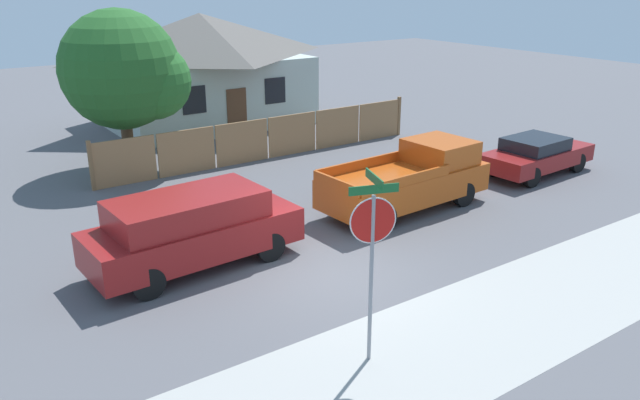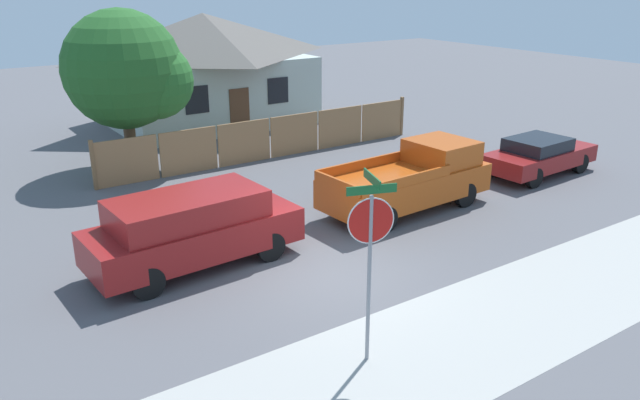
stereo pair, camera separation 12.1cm
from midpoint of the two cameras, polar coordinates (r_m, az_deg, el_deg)
The scene contains 9 objects.
ground_plane at distance 14.39m, azimuth 0.67°, elevation -6.66°, with size 80.00×80.00×0.00m, color #56565B.
sidewalk_strip at distance 12.03m, azimuth 10.92°, elevation -12.84°, with size 36.00×3.20×0.01m.
wooden_fence at distance 23.10m, azimuth -4.94°, elevation 5.64°, with size 12.89×0.12×1.62m.
house at distance 29.10m, azimuth -10.83°, elevation 11.85°, with size 9.01×6.85×4.85m.
oak_tree at distance 22.17m, azimuth -17.36°, elevation 11.08°, with size 4.18×3.98×5.45m.
red_suv at distance 14.63m, azimuth -11.80°, elevation -2.52°, with size 5.02×2.14×1.77m.
orange_pickup at distance 18.17m, azimuth 8.11°, elevation 1.93°, with size 5.26×2.21×1.85m.
parked_sedan at distance 22.38m, azimuth 19.02°, elevation 3.94°, with size 4.36×1.94×1.30m.
stop_sign at distance 10.35m, azimuth 4.48°, elevation -3.43°, with size 0.82×0.74×3.44m.
Camera 1 is at (-7.53, -10.44, 6.45)m, focal length 35.00 mm.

